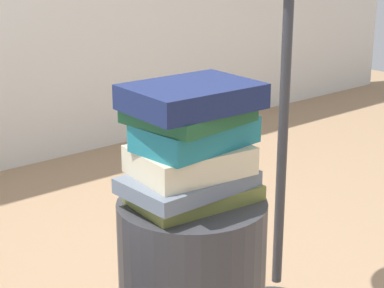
{
  "coord_description": "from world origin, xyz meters",
  "views": [
    {
      "loc": [
        -0.88,
        -1.05,
        1.15
      ],
      "look_at": [
        0.0,
        0.0,
        0.71
      ],
      "focal_mm": 61.6,
      "sensor_mm": 36.0,
      "label": 1
    }
  ],
  "objects_px": {
    "book_olive": "(194,194)",
    "book_forest": "(189,114)",
    "book_navy": "(192,96)",
    "book_slate": "(189,182)",
    "book_teal": "(197,134)",
    "book_cream": "(191,160)"
  },
  "relations": [
    {
      "from": "book_olive",
      "to": "book_forest",
      "type": "xyz_separation_m",
      "value": [
        -0.01,
        0.01,
        0.19
      ]
    },
    {
      "from": "book_navy",
      "to": "book_slate",
      "type": "bearing_deg",
      "value": 108.64
    },
    {
      "from": "book_slate",
      "to": "book_teal",
      "type": "height_order",
      "value": "book_teal"
    },
    {
      "from": "book_slate",
      "to": "book_navy",
      "type": "bearing_deg",
      "value": -74.72
    },
    {
      "from": "book_olive",
      "to": "book_teal",
      "type": "distance_m",
      "value": 0.14
    },
    {
      "from": "book_olive",
      "to": "book_forest",
      "type": "height_order",
      "value": "book_forest"
    },
    {
      "from": "book_cream",
      "to": "book_teal",
      "type": "xyz_separation_m",
      "value": [
        0.01,
        -0.01,
        0.06
      ]
    },
    {
      "from": "book_slate",
      "to": "book_olive",
      "type": "bearing_deg",
      "value": 7.67
    },
    {
      "from": "book_forest",
      "to": "book_navy",
      "type": "relative_size",
      "value": 0.83
    },
    {
      "from": "book_slate",
      "to": "book_navy",
      "type": "xyz_separation_m",
      "value": [
        0.0,
        -0.01,
        0.2
      ]
    },
    {
      "from": "book_cream",
      "to": "book_forest",
      "type": "relative_size",
      "value": 1.08
    },
    {
      "from": "book_teal",
      "to": "book_slate",
      "type": "bearing_deg",
      "value": 170.53
    },
    {
      "from": "book_slate",
      "to": "book_cream",
      "type": "distance_m",
      "value": 0.05
    },
    {
      "from": "book_teal",
      "to": "book_navy",
      "type": "xyz_separation_m",
      "value": [
        -0.02,
        -0.0,
        0.09
      ]
    },
    {
      "from": "book_cream",
      "to": "book_teal",
      "type": "relative_size",
      "value": 0.94
    },
    {
      "from": "book_cream",
      "to": "book_navy",
      "type": "distance_m",
      "value": 0.15
    },
    {
      "from": "book_slate",
      "to": "book_forest",
      "type": "height_order",
      "value": "book_forest"
    },
    {
      "from": "book_cream",
      "to": "book_navy",
      "type": "xyz_separation_m",
      "value": [
        -0.01,
        -0.02,
        0.15
      ]
    },
    {
      "from": "book_cream",
      "to": "book_teal",
      "type": "distance_m",
      "value": 0.06
    },
    {
      "from": "book_olive",
      "to": "book_teal",
      "type": "height_order",
      "value": "book_teal"
    },
    {
      "from": "book_olive",
      "to": "book_navy",
      "type": "relative_size",
      "value": 1.02
    },
    {
      "from": "book_olive",
      "to": "book_cream",
      "type": "bearing_deg",
      "value": 127.64
    }
  ]
}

